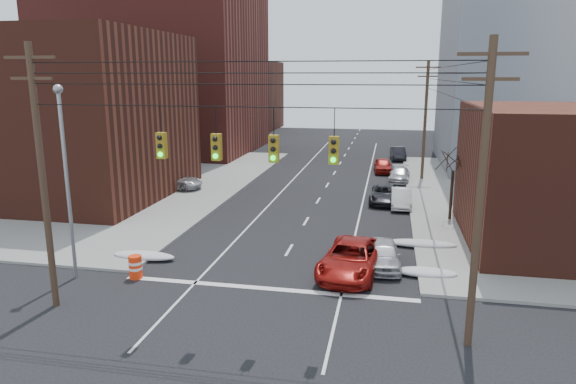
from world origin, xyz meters
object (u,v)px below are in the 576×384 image
at_px(lot_car_a, 138,179).
at_px(lot_car_b, 175,181).
at_px(red_pickup, 351,258).
at_px(lot_car_c, 92,183).
at_px(parked_car_b, 401,198).
at_px(construction_barrel, 135,267).
at_px(parked_car_d, 399,175).
at_px(parked_car_c, 385,194).
at_px(lot_car_d, 139,172).
at_px(parked_car_a, 384,254).
at_px(parked_car_f, 398,153).
at_px(parked_car_e, 383,165).

bearing_deg(lot_car_a, lot_car_b, -73.80).
xyz_separation_m(red_pickup, lot_car_c, (-22.61, 13.54, 0.07)).
height_order(parked_car_b, construction_barrel, parked_car_b).
bearing_deg(parked_car_d, red_pickup, -92.69).
distance_m(parked_car_c, lot_car_d, 22.95).
xyz_separation_m(parked_car_c, construction_barrel, (-11.75, -17.79, -0.08)).
bearing_deg(lot_car_a, red_pickup, -119.40).
distance_m(parked_car_c, parked_car_d, 8.70).
xyz_separation_m(parked_car_a, parked_car_f, (1.09, 35.37, 0.05)).
bearing_deg(red_pickup, parked_car_c, 91.99).
relative_size(parked_car_e, lot_car_b, 0.90).
distance_m(parked_car_a, construction_barrel, 12.49).
bearing_deg(parked_car_e, parked_car_f, 75.24).
height_order(parked_car_a, lot_car_b, lot_car_b).
xyz_separation_m(parked_car_d, lot_car_c, (-25.28, -10.20, 0.23)).
height_order(parked_car_d, lot_car_a, lot_car_a).
height_order(parked_car_c, parked_car_f, parked_car_f).
bearing_deg(lot_car_b, parked_car_e, -48.53).
bearing_deg(parked_car_b, lot_car_c, -179.33).
bearing_deg(lot_car_d, parked_car_d, -65.16).
bearing_deg(parked_car_b, parked_car_f, 89.58).
bearing_deg(parked_car_f, parked_car_d, -94.60).
height_order(parked_car_d, construction_barrel, parked_car_d).
bearing_deg(lot_car_b, lot_car_d, 66.44).
relative_size(lot_car_a, lot_car_c, 0.94).
xyz_separation_m(parked_car_c, parked_car_e, (-0.38, 12.88, 0.06)).
bearing_deg(parked_car_c, parked_car_b, -39.83).
distance_m(parked_car_b, parked_car_e, 14.08).
xyz_separation_m(red_pickup, lot_car_a, (-19.57, 15.79, 0.12)).
bearing_deg(red_pickup, parked_car_e, 95.26).
xyz_separation_m(parked_car_a, lot_car_a, (-21.15, 14.60, 0.24)).
distance_m(parked_car_a, lot_car_d, 28.92).
bearing_deg(construction_barrel, lot_car_b, 107.79).
height_order(parked_car_b, lot_car_c, lot_car_c).
relative_size(parked_car_c, parked_car_e, 1.12).
height_order(parked_car_f, lot_car_c, lot_car_c).
distance_m(parked_car_a, parked_car_e, 26.82).
bearing_deg(parked_car_b, lot_car_a, 175.03).
bearing_deg(lot_car_c, parked_car_a, -136.38).
distance_m(parked_car_e, construction_barrel, 32.71).
distance_m(red_pickup, parked_car_d, 23.90).
bearing_deg(parked_car_e, parked_car_b, -87.64).
bearing_deg(parked_car_c, red_pickup, -93.06).
height_order(parked_car_c, lot_car_b, lot_car_b).
height_order(parked_car_e, lot_car_d, lot_car_d).
relative_size(parked_car_c, lot_car_b, 1.01).
relative_size(parked_car_f, lot_car_a, 0.96).
xyz_separation_m(parked_car_f, lot_car_d, (-23.84, -17.52, 0.19)).
relative_size(red_pickup, parked_car_f, 1.29).
bearing_deg(lot_car_a, lot_car_c, 135.98).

